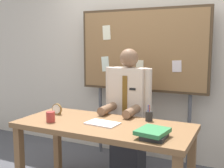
# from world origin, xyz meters

# --- Properties ---
(back_wall) EXTENTS (6.40, 0.08, 2.70)m
(back_wall) POSITION_xyz_m (0.00, 1.24, 1.35)
(back_wall) COLOR beige
(back_wall) RESTS_ON ground_plane
(desk) EXTENTS (1.66, 0.73, 0.76)m
(desk) POSITION_xyz_m (0.00, 0.00, 0.66)
(desk) COLOR brown
(desk) RESTS_ON ground_plane
(person) EXTENTS (0.55, 0.56, 1.45)m
(person) POSITION_xyz_m (0.00, 0.61, 0.68)
(person) COLOR #2D2D33
(person) RESTS_ON ground_plane
(bulletin_board) EXTENTS (1.64, 0.09, 1.93)m
(bulletin_board) POSITION_xyz_m (-0.00, 1.03, 1.40)
(bulletin_board) COLOR #4C3823
(bulletin_board) RESTS_ON ground_plane
(book_stack) EXTENTS (0.25, 0.28, 0.07)m
(book_stack) POSITION_xyz_m (0.55, -0.19, 0.80)
(book_stack) COLOR #262626
(book_stack) RESTS_ON desk
(open_notebook) EXTENTS (0.32, 0.22, 0.01)m
(open_notebook) POSITION_xyz_m (0.00, -0.02, 0.77)
(open_notebook) COLOR silver
(open_notebook) RESTS_ON desk
(desk_clock) EXTENTS (0.12, 0.04, 0.12)m
(desk_clock) POSITION_xyz_m (-0.60, 0.09, 0.81)
(desk_clock) COLOR olive
(desk_clock) RESTS_ON desk
(coffee_mug) EXTENTS (0.08, 0.08, 0.10)m
(coffee_mug) POSITION_xyz_m (-0.48, -0.17, 0.81)
(coffee_mug) COLOR #B23833
(coffee_mug) RESTS_ON desk
(pen_holder) EXTENTS (0.07, 0.07, 0.16)m
(pen_holder) POSITION_xyz_m (0.36, 0.27, 0.81)
(pen_holder) COLOR #262626
(pen_holder) RESTS_ON desk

